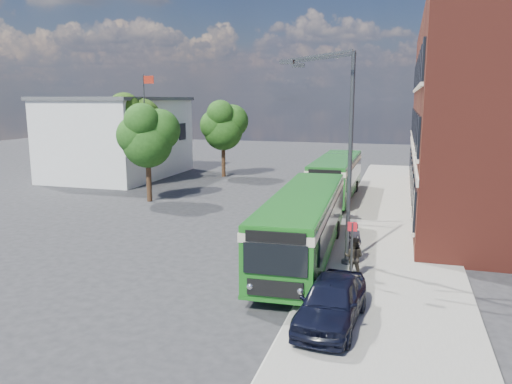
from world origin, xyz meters
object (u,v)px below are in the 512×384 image
(bus_front, at_px, (304,219))
(parked_car, at_px, (331,301))
(bus_rear, at_px, (336,174))
(street_lamp, at_px, (341,156))

(bus_front, bearing_deg, parked_car, -71.69)
(bus_rear, height_order, parked_car, bus_rear)
(bus_front, bearing_deg, bus_rear, 91.64)
(street_lamp, distance_m, bus_front, 3.42)
(bus_rear, bearing_deg, parked_car, -82.88)
(bus_front, distance_m, parked_car, 7.02)
(bus_rear, distance_m, parked_car, 20.94)
(street_lamp, xyz_separation_m, bus_rear, (-2.04, 14.68, -2.96))
(bus_front, height_order, bus_rear, same)
(street_lamp, relative_size, parked_car, 2.05)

